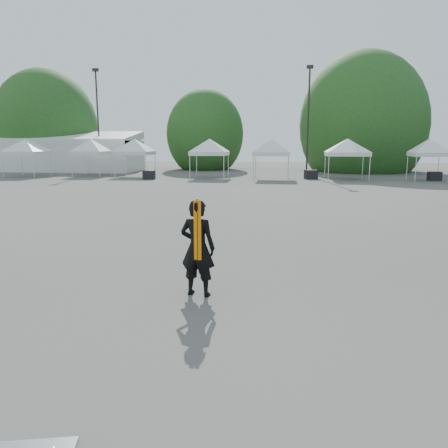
# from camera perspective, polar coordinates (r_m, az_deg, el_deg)

# --- Properties ---
(ground) EXTENTS (120.00, 120.00, 0.00)m
(ground) POSITION_cam_1_polar(r_m,az_deg,el_deg) (9.98, 2.04, -7.03)
(ground) COLOR #474442
(ground) RESTS_ON ground
(marquee) EXTENTS (15.00, 6.25, 4.23)m
(marquee) POSITION_cam_1_polar(r_m,az_deg,el_deg) (50.04, -19.72, 8.80)
(marquee) COLOR silver
(marquee) RESTS_ON ground
(light_pole_west) EXTENTS (0.60, 0.25, 10.30)m
(light_pole_west) POSITION_cam_1_polar(r_m,az_deg,el_deg) (47.49, -16.17, 13.53)
(light_pole_west) COLOR black
(light_pole_west) RESTS_ON ground
(light_pole_east) EXTENTS (0.60, 0.25, 9.80)m
(light_pole_east) POSITION_cam_1_polar(r_m,az_deg,el_deg) (41.59, 10.96, 13.86)
(light_pole_east) COLOR black
(light_pole_east) RESTS_ON ground
(tree_far_w) EXTENTS (4.80, 4.80, 7.30)m
(tree_far_w) POSITION_cam_1_polar(r_m,az_deg,el_deg) (54.60, -22.22, 11.44)
(tree_far_w) COLOR #382314
(tree_far_w) RESTS_ON ground
(tree_mid_w) EXTENTS (4.16, 4.16, 6.33)m
(tree_mid_w) POSITION_cam_1_polar(r_m,az_deg,el_deg) (50.27, -2.48, 11.64)
(tree_mid_w) COLOR #382314
(tree_mid_w) RESTS_ON ground
(tree_mid_e) EXTENTS (5.12, 5.12, 7.79)m
(tree_mid_e) POSITION_cam_1_polar(r_m,az_deg,el_deg) (49.16, 17.66, 12.25)
(tree_mid_e) COLOR #382314
(tree_mid_e) RESTS_ON ground
(tent_a) EXTENTS (4.34, 4.34, 3.88)m
(tent_a) POSITION_cam_1_polar(r_m,az_deg,el_deg) (43.24, -24.48, 9.73)
(tent_a) COLOR silver
(tent_a) RESTS_ON ground
(tent_b) EXTENTS (3.91, 3.91, 3.88)m
(tent_b) POSITION_cam_1_polar(r_m,az_deg,el_deg) (41.89, -17.04, 10.21)
(tent_b) COLOR silver
(tent_b) RESTS_ON ground
(tent_c) EXTENTS (4.26, 4.26, 3.88)m
(tent_c) POSITION_cam_1_polar(r_m,az_deg,el_deg) (40.44, -11.60, 10.45)
(tent_c) COLOR silver
(tent_c) RESTS_ON ground
(tent_d) EXTENTS (4.32, 4.32, 3.88)m
(tent_d) POSITION_cam_1_polar(r_m,az_deg,el_deg) (37.73, -1.91, 10.66)
(tent_d) COLOR silver
(tent_d) RESTS_ON ground
(tent_e) EXTENTS (4.24, 4.24, 3.88)m
(tent_e) POSITION_cam_1_polar(r_m,az_deg,el_deg) (36.65, 6.26, 10.61)
(tent_e) COLOR silver
(tent_e) RESTS_ON ground
(tent_f) EXTENTS (4.74, 4.74, 3.88)m
(tent_f) POSITION_cam_1_polar(r_m,az_deg,el_deg) (37.57, 15.84, 10.28)
(tent_f) COLOR silver
(tent_f) RESTS_ON ground
(tent_g) EXTENTS (3.74, 3.74, 3.88)m
(tent_g) POSITION_cam_1_polar(r_m,az_deg,el_deg) (38.53, 25.26, 9.67)
(tent_g) COLOR silver
(tent_g) RESTS_ON ground
(man) EXTENTS (0.78, 0.58, 1.95)m
(man) POSITION_cam_1_polar(r_m,az_deg,el_deg) (8.64, -3.46, -3.11)
(man) COLOR black
(man) RESTS_ON ground
(crate_west) EXTENTS (0.99, 0.80, 0.73)m
(crate_west) POSITION_cam_1_polar(r_m,az_deg,el_deg) (36.96, -9.77, 6.34)
(crate_west) COLOR black
(crate_west) RESTS_ON ground
(crate_mid) EXTENTS (1.15, 0.99, 0.77)m
(crate_mid) POSITION_cam_1_polar(r_m,az_deg,el_deg) (37.31, 11.28, 6.36)
(crate_mid) COLOR black
(crate_mid) RESTS_ON ground
(crate_east) EXTENTS (1.01, 0.84, 0.72)m
(crate_east) POSITION_cam_1_polar(r_m,az_deg,el_deg) (38.85, 25.79, 5.64)
(crate_east) COLOR black
(crate_east) RESTS_ON ground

